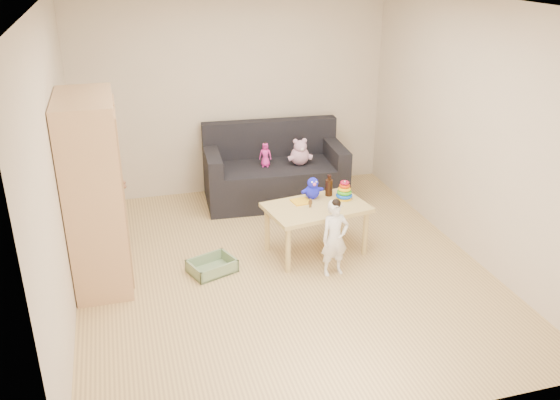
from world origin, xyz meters
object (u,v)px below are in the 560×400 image
object	(u,v)px
toddler	(335,239)
play_table	(316,229)
wardrobe	(94,193)
sofa	(275,182)

from	to	relation	value
toddler	play_table	bearing A→B (deg)	87.35
wardrobe	toddler	xyz separation A→B (m)	(2.21, -0.54, -0.53)
wardrobe	sofa	size ratio (longest dim) A/B	1.05
sofa	play_table	distance (m)	1.47
wardrobe	play_table	xyz separation A→B (m)	(2.18, -0.06, -0.64)
sofa	play_table	world-z (taller)	play_table
wardrobe	toddler	size ratio (longest dim) A/B	2.38
wardrobe	play_table	bearing A→B (deg)	-1.67
sofa	toddler	xyz separation A→B (m)	(0.08, -1.94, 0.14)
play_table	toddler	distance (m)	0.49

